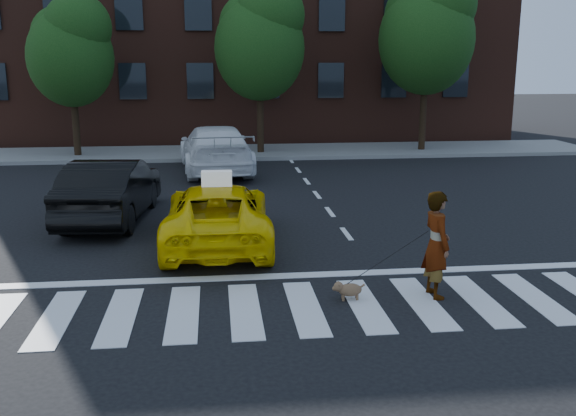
{
  "coord_description": "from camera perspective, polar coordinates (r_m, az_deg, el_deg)",
  "views": [
    {
      "loc": [
        -1.42,
        -9.86,
        4.04
      ],
      "look_at": [
        0.0,
        2.56,
        1.1
      ],
      "focal_mm": 40.0,
      "sensor_mm": 36.0,
      "label": 1
    }
  ],
  "objects": [
    {
      "name": "tree_right",
      "position": [
        28.33,
        12.33,
        15.43
      ],
      "size": [
        4.0,
        4.0,
        7.7
      ],
      "color": "black",
      "rests_on": "ground"
    },
    {
      "name": "white_suv",
      "position": [
        23.23,
        -6.46,
        5.25
      ],
      "size": [
        2.86,
        5.99,
        1.68
      ],
      "primitive_type": "imported",
      "rotation": [
        0.0,
        0.0,
        3.23
      ],
      "color": "white",
      "rests_on": "ground"
    },
    {
      "name": "tree_left",
      "position": [
        27.42,
        -18.74,
        13.4
      ],
      "size": [
        3.39,
        3.38,
        6.5
      ],
      "color": "black",
      "rests_on": "ground"
    },
    {
      "name": "dog",
      "position": [
        11.05,
        5.32,
        -7.21
      ],
      "size": [
        0.57,
        0.24,
        0.32
      ],
      "rotation": [
        0.0,
        0.0,
        -0.07
      ],
      "color": "olive",
      "rests_on": "ground"
    },
    {
      "name": "woman",
      "position": [
        11.24,
        13.06,
        -3.18
      ],
      "size": [
        0.52,
        0.73,
        1.86
      ],
      "primitive_type": "imported",
      "rotation": [
        0.0,
        0.0,
        1.69
      ],
      "color": "#999999",
      "rests_on": "ground"
    },
    {
      "name": "crosswalk",
      "position": [
        10.75,
        1.56,
        -8.82
      ],
      "size": [
        13.0,
        2.4,
        0.01
      ],
      "primitive_type": "cube",
      "color": "silver",
      "rests_on": "ground"
    },
    {
      "name": "building",
      "position": [
        34.94,
        -4.39,
        16.42
      ],
      "size": [
        26.0,
        10.0,
        12.0
      ],
      "primitive_type": "cube",
      "color": "#4C261B",
      "rests_on": "ground"
    },
    {
      "name": "sidewalk_far",
      "position": [
        27.68,
        -3.55,
        4.98
      ],
      "size": [
        30.0,
        4.0,
        0.15
      ],
      "primitive_type": "cube",
      "color": "slate",
      "rests_on": "ground"
    },
    {
      "name": "taxi",
      "position": [
        14.21,
        -6.27,
        -0.54
      ],
      "size": [
        2.34,
        4.91,
        1.35
      ],
      "primitive_type": "imported",
      "rotation": [
        0.0,
        0.0,
        3.12
      ],
      "color": "yellow",
      "rests_on": "ground"
    },
    {
      "name": "tree_mid",
      "position": [
        26.94,
        -2.47,
        14.96
      ],
      "size": [
        3.69,
        3.69,
        7.1
      ],
      "color": "black",
      "rests_on": "ground"
    },
    {
      "name": "ground",
      "position": [
        10.75,
        1.56,
        -8.85
      ],
      "size": [
        120.0,
        120.0,
        0.0
      ],
      "primitive_type": "plane",
      "color": "black",
      "rests_on": "ground"
    },
    {
      "name": "stop_line",
      "position": [
        12.23,
        0.5,
        -6.02
      ],
      "size": [
        12.0,
        0.3,
        0.01
      ],
      "primitive_type": "cube",
      "color": "silver",
      "rests_on": "ground"
    },
    {
      "name": "black_sedan",
      "position": [
        16.77,
        -15.48,
        1.57
      ],
      "size": [
        2.12,
        4.92,
        1.57
      ],
      "primitive_type": "imported",
      "rotation": [
        0.0,
        0.0,
        3.05
      ],
      "color": "black",
      "rests_on": "ground"
    },
    {
      "name": "taxi_sign",
      "position": [
        13.83,
        -6.35,
        2.63
      ],
      "size": [
        0.66,
        0.29,
        0.32
      ],
      "primitive_type": "cube",
      "rotation": [
        0.0,
        0.0,
        3.12
      ],
      "color": "white",
      "rests_on": "taxi"
    }
  ]
}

